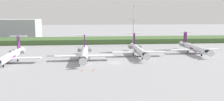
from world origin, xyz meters
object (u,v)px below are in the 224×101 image
regional_jet_third (138,50)px  regional_jet_fourth (194,48)px  regional_jet_second (84,53)px  regional_jet_nearest (11,56)px  antenna_mast (133,29)px  safety_cone_mid_marker (94,70)px  safety_cone_front_marker (82,70)px

regional_jet_third → regional_jet_fourth: (26.88, 4.52, 0.00)m
regional_jet_fourth → regional_jet_second: bearing=-167.3°
regional_jet_nearest → regional_jet_third: (50.36, 9.25, 0.00)m
regional_jet_third → antenna_mast: 31.48m
regional_jet_second → regional_jet_fourth: same height
regional_jet_third → safety_cone_mid_marker: regional_jet_third is taller
safety_cone_mid_marker → regional_jet_nearest: bearing=152.8°
regional_jet_second → safety_cone_front_marker: regional_jet_second is taller
safety_cone_front_marker → safety_cone_mid_marker: 3.63m
regional_jet_nearest → regional_jet_fourth: bearing=10.1°
regional_jet_third → regional_jet_fourth: bearing=9.6°
safety_cone_front_marker → regional_jet_nearest: bearing=149.7°
regional_jet_nearest → regional_jet_second: bearing=5.3°
safety_cone_front_marker → regional_jet_second: bearing=89.4°
safety_cone_front_marker → safety_cone_mid_marker: size_ratio=1.00×
safety_cone_mid_marker → safety_cone_front_marker: bearing=-179.6°
safety_cone_front_marker → safety_cone_mid_marker: same height
regional_jet_third → safety_cone_front_marker: regional_jet_third is taller
antenna_mast → regional_jet_third: bearing=-96.2°
regional_jet_third → regional_jet_fourth: size_ratio=1.00×
antenna_mast → safety_cone_mid_marker: bearing=-112.5°
regional_jet_second → regional_jet_fourth: (50.04, 11.27, 0.00)m
regional_jet_nearest → safety_cone_front_marker: size_ratio=56.36×
regional_jet_second → safety_cone_mid_marker: size_ratio=56.36×
antenna_mast → safety_cone_mid_marker: antenna_mast is taller
regional_jet_nearest → regional_jet_second: (27.20, 2.51, 0.00)m
regional_jet_nearest → regional_jet_third: 51.20m
antenna_mast → safety_cone_mid_marker: (-23.04, -55.59, -9.03)m
antenna_mast → safety_cone_front_marker: 62.34m
regional_jet_third → antenna_mast: antenna_mast is taller
safety_cone_mid_marker → antenna_mast: bearing=67.5°
regional_jet_second → regional_jet_third: size_ratio=1.00×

